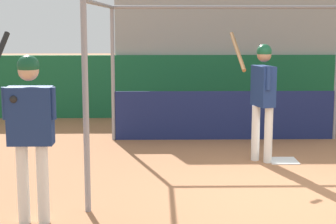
% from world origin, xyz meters
% --- Properties ---
extents(ground_plane, '(60.00, 60.00, 0.00)m').
position_xyz_m(ground_plane, '(0.00, 0.00, 0.00)').
color(ground_plane, '#9E6642').
extents(outfield_wall, '(24.00, 0.12, 1.42)m').
position_xyz_m(outfield_wall, '(0.00, 5.98, 0.71)').
color(outfield_wall, '#196038').
rests_on(outfield_wall, ground).
extents(bleacher_section, '(5.40, 4.00, 3.50)m').
position_xyz_m(bleacher_section, '(-0.00, 8.04, 1.75)').
color(bleacher_section, '#9E9E99').
rests_on(bleacher_section, ground).
extents(batting_cage, '(4.20, 4.03, 2.47)m').
position_xyz_m(batting_cage, '(-0.50, 2.84, 1.09)').
color(batting_cage, gray).
rests_on(batting_cage, ground).
extents(home_plate, '(0.44, 0.44, 0.02)m').
position_xyz_m(home_plate, '(0.25, 1.95, 0.01)').
color(home_plate, white).
rests_on(home_plate, ground).
extents(player_batter, '(0.64, 0.82, 2.02)m').
position_xyz_m(player_batter, '(-0.11, 1.95, 1.13)').
color(player_batter, white).
rests_on(player_batter, ground).
extents(player_waiting, '(0.79, 0.50, 2.10)m').
position_xyz_m(player_waiting, '(-3.12, -0.72, 1.14)').
color(player_waiting, white).
rests_on(player_waiting, ground).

